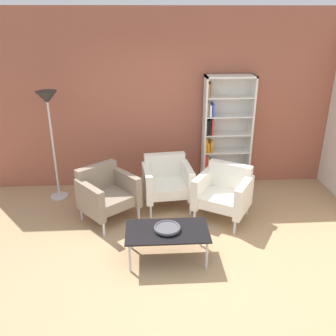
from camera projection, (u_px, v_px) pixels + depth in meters
The scene contains 9 objects.
ground_plane at pixel (175, 269), 4.33m from camera, with size 8.32×8.32×0.00m, color tan.
brick_back_panel at pixel (164, 101), 6.02m from camera, with size 6.40×0.12×2.90m, color #9E5642.
bookshelf_tall at pixel (223, 134), 6.08m from camera, with size 0.80×0.30×1.90m.
coffee_table_low at pixel (167, 233), 4.39m from camera, with size 1.00×0.56×0.40m.
decorative_bowl at pixel (167, 228), 4.36m from camera, with size 0.32×0.32×0.05m.
armchair_corner_red at pixel (167, 181), 5.62m from camera, with size 0.78×0.73×0.78m.
armchair_by_bookshelf at pixel (106, 193), 5.25m from camera, with size 0.95×0.94×0.78m.
armchair_near_window at pixel (224, 192), 5.28m from camera, with size 0.94×0.92×0.78m.
floor_lamp_torchiere at pixel (48, 111), 5.46m from camera, with size 0.32×0.32×1.74m.
Camera 1 is at (-0.30, -3.50, 2.81)m, focal length 39.08 mm.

